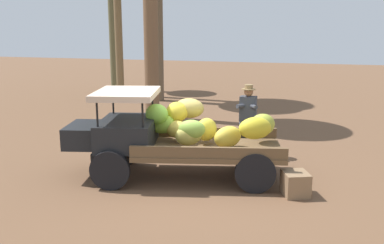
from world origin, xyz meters
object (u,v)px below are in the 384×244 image
farmer (248,115)px  loose_banana_bunch (200,141)px  truck (168,135)px  wooden_crate (295,184)px

farmer → loose_banana_bunch: size_ratio=3.31×
truck → farmer: size_ratio=2.65×
truck → loose_banana_bunch: (-0.09, -2.24, -0.73)m
truck → wooden_crate: (-2.64, 0.34, -0.68)m
truck → farmer: bearing=-137.3°
truck → loose_banana_bunch: truck is taller
loose_banana_bunch → wooden_crate: bearing=134.7°
wooden_crate → farmer: bearing=-61.3°
farmer → loose_banana_bunch: bearing=-101.2°
truck → wooden_crate: 2.75m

